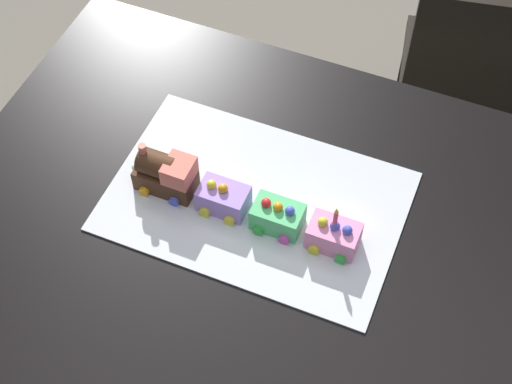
% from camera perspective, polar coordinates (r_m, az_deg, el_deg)
% --- Properties ---
extents(ground_plane, '(8.00, 8.00, 0.00)m').
position_cam_1_polar(ground_plane, '(2.21, 1.15, -13.51)').
color(ground_plane, gray).
extents(dining_table, '(1.40, 1.00, 0.74)m').
position_cam_1_polar(dining_table, '(1.65, 1.51, -5.10)').
color(dining_table, black).
rests_on(dining_table, ground).
extents(chair, '(0.47, 0.47, 0.86)m').
position_cam_1_polar(chair, '(2.26, 15.69, 7.70)').
color(chair, black).
rests_on(chair, ground).
extents(cake_board, '(0.60, 0.40, 0.00)m').
position_cam_1_polar(cake_board, '(1.60, 0.00, -0.67)').
color(cake_board, silver).
rests_on(cake_board, dining_table).
extents(cake_locomotive, '(0.14, 0.08, 0.12)m').
position_cam_1_polar(cake_locomotive, '(1.59, -6.70, 1.37)').
color(cake_locomotive, '#472816').
rests_on(cake_locomotive, cake_board).
extents(cake_car_caboose_lavender, '(0.10, 0.08, 0.07)m').
position_cam_1_polar(cake_car_caboose_lavender, '(1.56, -2.43, -0.45)').
color(cake_car_caboose_lavender, '#AD84E0').
rests_on(cake_car_caboose_lavender, cake_board).
extents(cake_car_gondola_mint_green, '(0.10, 0.08, 0.07)m').
position_cam_1_polar(cake_car_gondola_mint_green, '(1.54, 1.61, -1.81)').
color(cake_car_gondola_mint_green, '#59CC7A').
rests_on(cake_car_gondola_mint_green, cake_board).
extents(cake_car_tanker_bubblegum, '(0.10, 0.08, 0.07)m').
position_cam_1_polar(cake_car_tanker_bubblegum, '(1.52, 5.76, -3.20)').
color(cake_car_tanker_bubblegum, pink).
rests_on(cake_car_tanker_bubblegum, cake_board).
extents(birthday_candle, '(0.01, 0.01, 0.05)m').
position_cam_1_polar(birthday_candle, '(1.46, 5.92, -1.79)').
color(birthday_candle, '#F24C59').
rests_on(birthday_candle, cake_car_tanker_bubblegum).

